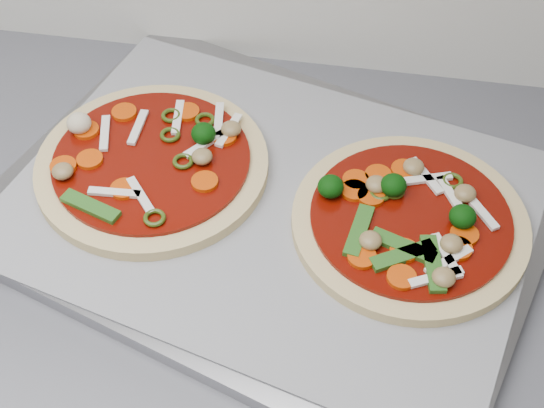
# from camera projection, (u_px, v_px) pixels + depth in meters

# --- Properties ---
(baking_tray) EXTENTS (0.58, 0.50, 0.02)m
(baking_tray) POSITION_uv_depth(u_px,v_px,m) (270.00, 208.00, 0.71)
(baking_tray) COLOR gray
(baking_tray) RESTS_ON countertop
(parchment) EXTENTS (0.54, 0.45, 0.00)m
(parchment) POSITION_uv_depth(u_px,v_px,m) (270.00, 202.00, 0.70)
(parchment) COLOR gray
(parchment) RESTS_ON baking_tray
(pizza_left) EXTENTS (0.31, 0.31, 0.04)m
(pizza_left) POSITION_uv_depth(u_px,v_px,m) (152.00, 162.00, 0.72)
(pizza_left) COLOR tan
(pizza_left) RESTS_ON parchment
(pizza_right) EXTENTS (0.30, 0.30, 0.04)m
(pizza_right) POSITION_uv_depth(u_px,v_px,m) (409.00, 220.00, 0.67)
(pizza_right) COLOR tan
(pizza_right) RESTS_ON parchment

